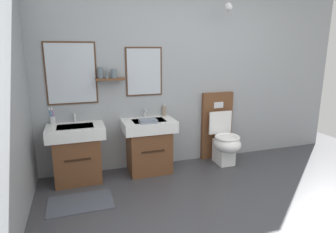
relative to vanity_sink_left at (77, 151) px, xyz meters
name	(u,v)px	position (x,y,z in m)	size (l,w,h in m)	color
wall_back	(194,71)	(1.67, 0.26, 0.92)	(4.61, 0.44, 2.61)	#999EA3
bath_mat	(81,203)	(0.00, -0.59, -0.38)	(0.68, 0.44, 0.01)	#474C56
vanity_sink_left	(77,151)	(0.00, 0.00, 0.00)	(0.68, 0.48, 0.71)	brown
tap_on_left_sink	(75,117)	(0.00, 0.17, 0.40)	(0.03, 0.13, 0.11)	silver
vanity_sink_right	(149,144)	(0.91, 0.00, 0.00)	(0.68, 0.48, 0.71)	brown
tap_on_right_sink	(145,112)	(0.91, 0.17, 0.40)	(0.03, 0.13, 0.11)	silver
toilet	(222,137)	(2.01, 0.00, -0.01)	(0.48, 0.62, 1.00)	brown
toothbrush_cup	(53,120)	(-0.26, 0.16, 0.38)	(0.07, 0.07, 0.21)	silver
soap_dispenser	(164,111)	(1.18, 0.17, 0.40)	(0.06, 0.06, 0.17)	gray
folded_hand_towel	(148,121)	(0.87, -0.14, 0.35)	(0.22, 0.16, 0.04)	gray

